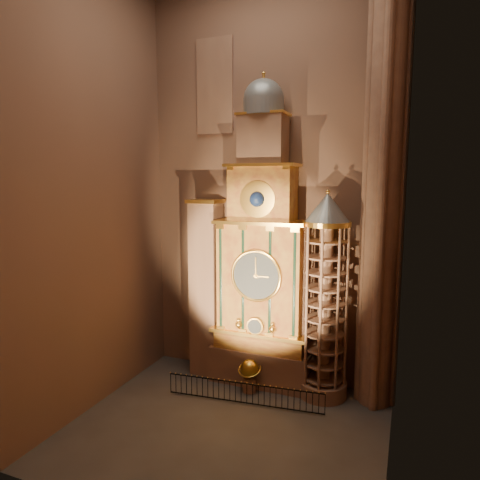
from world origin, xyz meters
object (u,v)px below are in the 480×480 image
at_px(astronomical_clock, 262,265).
at_px(iron_railing, 244,393).
at_px(portrait_tower, 206,287).
at_px(stair_turret, 325,298).
at_px(celestial_globe, 250,373).

relative_size(astronomical_clock, iron_railing, 2.08).
relative_size(portrait_tower, stair_turret, 0.94).
bearing_deg(celestial_globe, stair_turret, 16.52).
height_order(portrait_tower, stair_turret, stair_turret).
distance_m(astronomical_clock, stair_turret, 3.78).
xyz_separation_m(stair_turret, celestial_globe, (-3.71, -1.10, -4.19)).
distance_m(astronomical_clock, portrait_tower, 3.73).
relative_size(celestial_globe, iron_railing, 0.22).
relative_size(portrait_tower, iron_railing, 1.27).
height_order(celestial_globe, iron_railing, celestial_globe).
bearing_deg(stair_turret, iron_railing, -145.17).
bearing_deg(astronomical_clock, portrait_tower, 179.71).
xyz_separation_m(celestial_globe, iron_railing, (0.20, -1.34, -0.48)).
distance_m(portrait_tower, iron_railing, 6.30).
height_order(astronomical_clock, celestial_globe, astronomical_clock).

